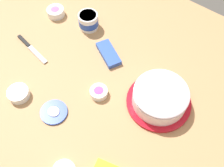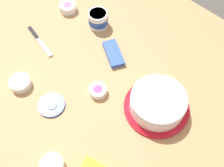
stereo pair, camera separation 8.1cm
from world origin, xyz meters
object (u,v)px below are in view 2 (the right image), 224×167
Objects in this scene: sprinkle_bowl_rainbow at (98,90)px; frosted_cake at (158,103)px; frosting_tub_lid at (51,105)px; sprinkle_bowl_pink at (68,7)px; spreading_knife at (38,38)px; sprinkle_bowl_orange at (52,165)px; frosting_tub at (98,19)px; sprinkle_bowl_green at (20,83)px; candy_box_lower at (113,53)px.

frosted_cake is at bearing -152.27° from sprinkle_bowl_rainbow.
frosting_tub_lid is 0.60m from sprinkle_bowl_pink.
spreading_knife is 0.45m from sprinkle_bowl_rainbow.
spreading_knife is 0.67m from sprinkle_bowl_orange.
sprinkle_bowl_orange is at bearing 107.88° from sprinkle_bowl_rainbow.
frosting_tub_lid is at bearing 62.91° from sprinkle_bowl_rainbow.
sprinkle_bowl_pink is at bearing -44.39° from sprinkle_bowl_orange.
sprinkle_bowl_pink is (0.20, 0.04, -0.02)m from frosting_tub.
sprinkle_bowl_orange is 0.97× the size of sprinkle_bowl_pink.
sprinkle_bowl_green is at bearing 10.06° from frosting_tub_lid.
spreading_knife is 0.25m from sprinkle_bowl_pink.
frosted_cake reaches higher than frosting_tub_lid.
frosted_cake is at bearing -136.74° from frosting_tub_lid.
sprinkle_bowl_green is (-0.02, 0.52, -0.02)m from frosting_tub.
frosted_cake reaches higher than sprinkle_bowl_pink.
candy_box_lower is at bearing -89.68° from frosting_tub_lid.
sprinkle_bowl_green is at bearing 33.93° from frosted_cake.
frosted_cake reaches higher than sprinkle_bowl_orange.
candy_box_lower is at bearing -63.59° from sprinkle_bowl_rainbow.
sprinkle_bowl_orange is (0.13, 0.48, -0.03)m from frosted_cake.
frosting_tub is 1.11× the size of sprinkle_bowl_pink.
frosting_tub is 0.44× the size of spreading_knife.
sprinkle_bowl_green is at bearing 94.71° from candy_box_lower.
sprinkle_bowl_green is at bearing 114.92° from sprinkle_bowl_pink.
sprinkle_bowl_green is 0.36m from sprinkle_bowl_rainbow.
frosting_tub_lid is at bearing 151.54° from spreading_knife.
sprinkle_bowl_orange is 1.12× the size of sprinkle_bowl_rainbow.
sprinkle_bowl_orange is 0.60m from candy_box_lower.
sprinkle_bowl_pink is (0.74, -0.12, -0.03)m from frosted_cake.
spreading_knife is 1.48× the size of candy_box_lower.
frosting_tub_lid is at bearing 43.26° from frosted_cake.
frosted_cake is 1.81× the size of candy_box_lower.
frosting_tub reaches higher than sprinkle_bowl_pink.
sprinkle_bowl_rainbow is 0.51× the size of candy_box_lower.
spreading_knife is at bearing 101.23° from sprinkle_bowl_pink.
sprinkle_bowl_orange is 0.37m from sprinkle_bowl_rainbow.
candy_box_lower is (-0.35, -0.20, 0.01)m from spreading_knife.
candy_box_lower is at bearing 156.14° from frosting_tub.
candy_box_lower reaches higher than spreading_knife.
frosting_tub_lid is 1.28× the size of sprinkle_bowl_pink.
sprinkle_bowl_green is 0.46m from candy_box_lower.
frosted_cake is 0.47m from frosting_tub_lid.
sprinkle_bowl_green reaches higher than frosting_tub_lid.
frosting_tub_lid is 0.39m from candy_box_lower.
candy_box_lower is (0.00, -0.39, 0.01)m from frosting_tub_lid.
frosting_tub is at bearing -168.28° from sprinkle_bowl_pink.
sprinkle_bowl_pink is at bearing 11.72° from frosting_tub.
sprinkle_bowl_rainbow is at bearing 144.11° from candy_box_lower.
spreading_knife is 0.41m from candy_box_lower.
sprinkle_bowl_rainbow is 0.56m from sprinkle_bowl_pink.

